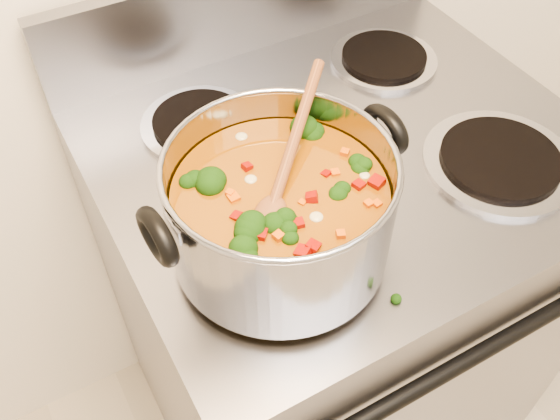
# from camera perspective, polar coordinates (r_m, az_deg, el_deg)

# --- Properties ---
(electric_range) EXTENTS (0.75, 0.68, 1.08)m
(electric_range) POSITION_cam_1_polar(r_m,az_deg,el_deg) (1.33, 4.39, -8.51)
(electric_range) COLOR gray
(electric_range) RESTS_ON ground
(stockpot) EXTENTS (0.34, 0.28, 0.17)m
(stockpot) POSITION_cam_1_polar(r_m,az_deg,el_deg) (0.76, -0.07, -0.08)
(stockpot) COLOR #95959C
(stockpot) RESTS_ON electric_range
(wooden_spoon) EXTENTS (0.20, 0.20, 0.08)m
(wooden_spoon) POSITION_cam_1_polar(r_m,az_deg,el_deg) (0.73, 0.27, 3.21)
(wooden_spoon) COLOR brown
(wooden_spoon) RESTS_ON stockpot
(cooktop_crumbs) EXTENTS (0.33, 0.27, 0.01)m
(cooktop_crumbs) POSITION_cam_1_polar(r_m,az_deg,el_deg) (0.78, 1.23, -8.55)
(cooktop_crumbs) COLOR black
(cooktop_crumbs) RESTS_ON electric_range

